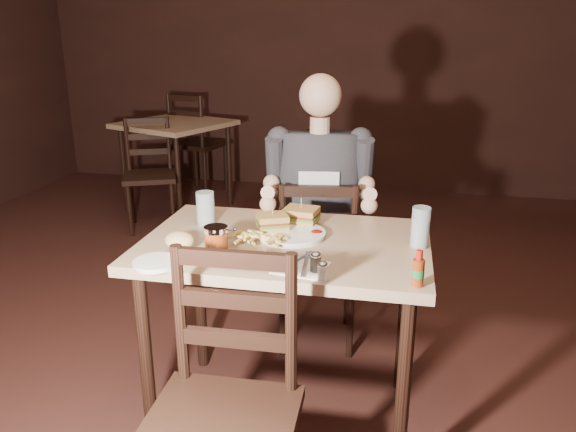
% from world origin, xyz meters
% --- Properties ---
extents(room_shell, '(7.00, 7.00, 7.00)m').
position_xyz_m(room_shell, '(0.00, 0.00, 1.40)').
color(room_shell, black).
rests_on(room_shell, ground).
extents(main_table, '(1.07, 0.72, 0.77)m').
position_xyz_m(main_table, '(0.16, -0.09, 0.67)').
color(main_table, tan).
rests_on(main_table, ground).
extents(bg_table, '(1.04, 1.04, 0.77)m').
position_xyz_m(bg_table, '(-1.37, 2.50, 0.68)').
color(bg_table, tan).
rests_on(bg_table, ground).
extents(chair_far, '(0.46, 0.49, 0.87)m').
position_xyz_m(chair_far, '(0.19, 0.54, 0.43)').
color(chair_far, black).
rests_on(chair_far, ground).
extents(chair_near, '(0.44, 0.48, 0.92)m').
position_xyz_m(chair_near, '(0.12, -0.76, 0.46)').
color(chair_near, black).
rests_on(chair_near, ground).
extents(bg_chair_far, '(0.55, 0.58, 0.96)m').
position_xyz_m(bg_chair_far, '(-1.37, 3.05, 0.48)').
color(bg_chair_far, black).
rests_on(bg_chair_far, ground).
extents(bg_chair_near, '(0.54, 0.56, 0.86)m').
position_xyz_m(bg_chair_near, '(-1.37, 1.95, 0.43)').
color(bg_chair_near, black).
rests_on(bg_chair_near, ground).
extents(diner, '(0.56, 0.47, 0.89)m').
position_xyz_m(diner, '(0.20, 0.49, 0.89)').
color(diner, '#2F2F34').
rests_on(diner, chair_far).
extents(dinner_plate, '(0.25, 0.25, 0.01)m').
position_xyz_m(dinner_plate, '(0.18, -0.05, 0.78)').
color(dinner_plate, white).
rests_on(dinner_plate, main_table).
extents(sandwich_left, '(0.14, 0.12, 0.11)m').
position_xyz_m(sandwich_left, '(0.19, 0.09, 0.84)').
color(sandwich_left, tan).
rests_on(sandwich_left, dinner_plate).
extents(sandwich_right, '(0.14, 0.13, 0.10)m').
position_xyz_m(sandwich_right, '(0.10, -0.02, 0.83)').
color(sandwich_right, tan).
rests_on(sandwich_right, dinner_plate).
extents(fries_pile, '(0.23, 0.17, 0.04)m').
position_xyz_m(fries_pile, '(0.08, -0.14, 0.80)').
color(fries_pile, '#D8B753').
rests_on(fries_pile, dinner_plate).
extents(ketchup_dollop, '(0.04, 0.04, 0.01)m').
position_xyz_m(ketchup_dollop, '(0.27, -0.02, 0.79)').
color(ketchup_dollop, maroon).
rests_on(ketchup_dollop, dinner_plate).
extents(glass_left, '(0.07, 0.07, 0.13)m').
position_xyz_m(glass_left, '(-0.19, 0.03, 0.84)').
color(glass_left, silver).
rests_on(glass_left, main_table).
extents(glass_right, '(0.07, 0.07, 0.15)m').
position_xyz_m(glass_right, '(0.65, -0.05, 0.84)').
color(glass_right, silver).
rests_on(glass_right, main_table).
extents(hot_sauce, '(0.04, 0.04, 0.12)m').
position_xyz_m(hot_sauce, '(0.64, -0.39, 0.83)').
color(hot_sauce, maroon).
rests_on(hot_sauce, main_table).
extents(salt_shaker, '(0.03, 0.03, 0.06)m').
position_xyz_m(salt_shaker, '(0.35, -0.41, 0.80)').
color(salt_shaker, white).
rests_on(salt_shaker, main_table).
extents(pepper_shaker, '(0.04, 0.04, 0.06)m').
position_xyz_m(pepper_shaker, '(0.32, -0.35, 0.80)').
color(pepper_shaker, '#38332D').
rests_on(pepper_shaker, main_table).
extents(syrup_dispenser, '(0.08, 0.08, 0.11)m').
position_xyz_m(syrup_dispenser, '(-0.04, -0.28, 0.82)').
color(syrup_dispenser, maroon).
rests_on(syrup_dispenser, main_table).
extents(napkin, '(0.19, 0.18, 0.00)m').
position_xyz_m(napkin, '(0.27, -0.33, 0.77)').
color(napkin, white).
rests_on(napkin, main_table).
extents(knife, '(0.03, 0.21, 0.01)m').
position_xyz_m(knife, '(0.28, -0.30, 0.78)').
color(knife, silver).
rests_on(knife, napkin).
extents(fork, '(0.06, 0.15, 0.00)m').
position_xyz_m(fork, '(0.26, -0.26, 0.78)').
color(fork, silver).
rests_on(fork, napkin).
extents(side_plate, '(0.15, 0.15, 0.01)m').
position_xyz_m(side_plate, '(-0.21, -0.41, 0.78)').
color(side_plate, white).
rests_on(side_plate, main_table).
extents(bread_roll, '(0.11, 0.09, 0.06)m').
position_xyz_m(bread_roll, '(-0.18, -0.27, 0.81)').
color(bread_roll, tan).
rests_on(bread_roll, side_plate).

